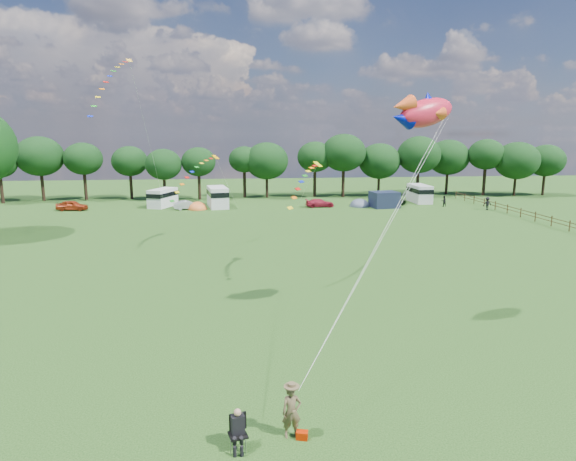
{
  "coord_description": "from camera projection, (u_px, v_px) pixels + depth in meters",
  "views": [
    {
      "loc": [
        -3.35,
        -22.8,
        10.23
      ],
      "look_at": [
        0.0,
        8.0,
        4.0
      ],
      "focal_mm": 30.0,
      "sensor_mm": 36.0,
      "label": 1
    }
  ],
  "objects": [
    {
      "name": "car_a",
      "position": [
        72.0,
        205.0,
        65.32
      ],
      "size": [
        4.28,
        1.98,
        1.39
      ],
      "primitive_type": "imported",
      "rotation": [
        0.0,
        0.0,
        1.49
      ],
      "color": "#A13214",
      "rests_on": "ground"
    },
    {
      "name": "campervan_d",
      "position": [
        419.0,
        193.0,
        73.13
      ],
      "size": [
        2.35,
        5.44,
        2.66
      ],
      "rotation": [
        0.0,
        0.0,
        1.56
      ],
      "color": "silver",
      "rests_on": "ground"
    },
    {
      "name": "fish_kite",
      "position": [
        422.0,
        112.0,
        24.23
      ],
      "size": [
        4.08,
        2.47,
        2.14
      ],
      "rotation": [
        0.0,
        -0.21,
        0.36
      ],
      "color": "red",
      "rests_on": "ground"
    },
    {
      "name": "car_c",
      "position": [
        320.0,
        203.0,
        68.4
      ],
      "size": [
        3.99,
        1.83,
        1.17
      ],
      "primitive_type": "imported",
      "rotation": [
        0.0,
        0.0,
        1.62
      ],
      "color": "#A31C30",
      "rests_on": "ground"
    },
    {
      "name": "walker_b",
      "position": [
        487.0,
        204.0,
        65.71
      ],
      "size": [
        1.16,
        0.56,
        1.78
      ],
      "primitive_type": "imported",
      "rotation": [
        0.0,
        0.0,
        3.12
      ],
      "color": "black",
      "rests_on": "ground"
    },
    {
      "name": "fence",
      "position": [
        514.0,
        210.0,
        61.48
      ],
      "size": [
        0.12,
        33.12,
        1.2
      ],
      "color": "#472D19",
      "rests_on": "ground"
    },
    {
      "name": "tent_greyblue",
      "position": [
        360.0,
        206.0,
        69.09
      ],
      "size": [
        2.94,
        3.22,
        2.19
      ],
      "color": "#4B5569",
      "rests_on": "ground"
    },
    {
      "name": "tent_orange",
      "position": [
        198.0,
        209.0,
        66.44
      ],
      "size": [
        2.69,
        2.95,
        2.11
      ],
      "color": "orange",
      "rests_on": "ground"
    },
    {
      "name": "awning_navy",
      "position": [
        384.0,
        200.0,
        67.89
      ],
      "size": [
        4.02,
        3.45,
        2.26
      ],
      "primitive_type": "cube",
      "rotation": [
        0.0,
        0.0,
        0.15
      ],
      "color": "#181F37",
      "rests_on": "ground"
    },
    {
      "name": "ground_plane",
      "position": [
        305.0,
        338.0,
        24.6
      ],
      "size": [
        180.0,
        180.0,
        0.0
      ],
      "primitive_type": "plane",
      "color": "black",
      "rests_on": "ground"
    },
    {
      "name": "camp_chair",
      "position": [
        238.0,
        424.0,
        15.8
      ],
      "size": [
        0.71,
        0.71,
        1.45
      ],
      "rotation": [
        0.0,
        0.0,
        0.25
      ],
      "color": "#99999E",
      "rests_on": "ground"
    },
    {
      "name": "streamer_kite_c",
      "position": [
        307.0,
        177.0,
        33.45
      ],
      "size": [
        3.17,
        5.03,
        2.82
      ],
      "rotation": [
        0.0,
        0.0,
        0.97
      ],
      "color": "#D2DC0B",
      "rests_on": "ground"
    },
    {
      "name": "car_d",
      "position": [
        391.0,
        201.0,
        70.12
      ],
      "size": [
        5.4,
        3.76,
        1.35
      ],
      "primitive_type": "imported",
      "rotation": [
        0.0,
        0.0,
        1.91
      ],
      "color": "black",
      "rests_on": "ground"
    },
    {
      "name": "streamer_kite_b",
      "position": [
        198.0,
        170.0,
        43.29
      ],
      "size": [
        4.23,
        4.74,
        3.81
      ],
      "rotation": [
        0.0,
        0.0,
        1.12
      ],
      "color": "#FFA900",
      "rests_on": "ground"
    },
    {
      "name": "tree_line",
      "position": [
        289.0,
        158.0,
        77.5
      ],
      "size": [
        102.98,
        10.98,
        10.27
      ],
      "color": "black",
      "rests_on": "ground"
    },
    {
      "name": "streamer_kite_a",
      "position": [
        113.0,
        77.0,
        44.96
      ],
      "size": [
        3.29,
        5.5,
        5.74
      ],
      "rotation": [
        0.0,
        0.0,
        0.63
      ],
      "color": "yellow",
      "rests_on": "ground"
    },
    {
      "name": "kite_flyer",
      "position": [
        292.0,
        412.0,
        16.39
      ],
      "size": [
        0.72,
        0.5,
        1.86
      ],
      "primitive_type": "imported",
      "rotation": [
        0.0,
        0.0,
        0.09
      ],
      "color": "brown",
      "rests_on": "ground"
    },
    {
      "name": "car_b",
      "position": [
        187.0,
        205.0,
        66.3
      ],
      "size": [
        3.69,
        2.23,
        1.22
      ],
      "primitive_type": "imported",
      "rotation": [
        0.0,
        0.0,
        1.86
      ],
      "color": "#9A9DA4",
      "rests_on": "ground"
    },
    {
      "name": "campervan_c",
      "position": [
        218.0,
        196.0,
        68.29
      ],
      "size": [
        3.38,
        6.16,
        2.87
      ],
      "rotation": [
        0.0,
        0.0,
        1.73
      ],
      "color": "silver",
      "rests_on": "ground"
    },
    {
      "name": "walker_a",
      "position": [
        444.0,
        201.0,
        68.88
      ],
      "size": [
        0.81,
        0.56,
        1.57
      ],
      "primitive_type": "imported",
      "rotation": [
        0.0,
        0.0,
        3.26
      ],
      "color": "black",
      "rests_on": "ground"
    },
    {
      "name": "kite_bag",
      "position": [
        302.0,
        435.0,
        16.41
      ],
      "size": [
        0.45,
        0.36,
        0.28
      ],
      "primitive_type": "cube",
      "rotation": [
        0.0,
        0.0,
        -0.27
      ],
      "color": "#AD1D00",
      "rests_on": "ground"
    },
    {
      "name": "campervan_b",
      "position": [
        163.0,
        197.0,
        68.6
      ],
      "size": [
        3.94,
        5.69,
        2.57
      ],
      "rotation": [
        0.0,
        0.0,
        1.21
      ],
      "color": "silver",
      "rests_on": "ground"
    }
  ]
}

